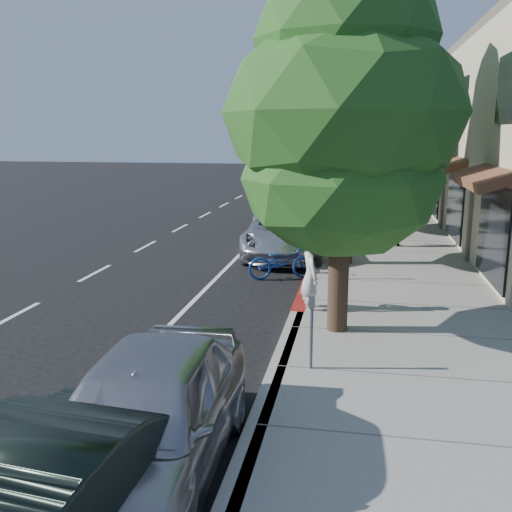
% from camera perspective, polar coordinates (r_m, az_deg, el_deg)
% --- Properties ---
extents(ground, '(120.00, 120.00, 0.00)m').
position_cam_1_polar(ground, '(13.55, 4.60, -4.88)').
color(ground, black).
rests_on(ground, ground).
extents(sidewalk, '(4.60, 56.00, 0.15)m').
position_cam_1_polar(sidewalk, '(21.28, 12.98, 1.37)').
color(sidewalk, gray).
rests_on(sidewalk, ground).
extents(curb, '(0.30, 56.00, 0.15)m').
position_cam_1_polar(curb, '(21.29, 6.79, 1.61)').
color(curb, '#9E998E').
rests_on(curb, ground).
extents(curb_red_segment, '(0.32, 4.00, 0.15)m').
position_cam_1_polar(curb_red_segment, '(14.49, 5.01, -3.44)').
color(curb_red_segment, maroon).
rests_on(curb_red_segment, ground).
extents(street_tree_0, '(4.50, 4.50, 6.94)m').
position_cam_1_polar(street_tree_0, '(10.90, 8.74, 13.40)').
color(street_tree_0, black).
rests_on(street_tree_0, ground).
extents(street_tree_1, '(5.09, 5.09, 8.17)m').
position_cam_1_polar(street_tree_1, '(16.92, 9.48, 15.63)').
color(street_tree_1, black).
rests_on(street_tree_1, ground).
extents(street_tree_2, '(4.87, 4.87, 7.63)m').
position_cam_1_polar(street_tree_2, '(22.90, 9.74, 13.82)').
color(street_tree_2, black).
rests_on(street_tree_2, ground).
extents(street_tree_3, '(5.44, 5.44, 7.85)m').
position_cam_1_polar(street_tree_3, '(28.90, 9.91, 13.54)').
color(street_tree_3, black).
rests_on(street_tree_3, ground).
extents(street_tree_4, '(4.80, 4.80, 7.84)m').
position_cam_1_polar(street_tree_4, '(34.90, 10.03, 13.51)').
color(street_tree_4, black).
rests_on(street_tree_4, ground).
extents(street_tree_5, '(5.51, 5.51, 7.91)m').
position_cam_1_polar(street_tree_5, '(40.90, 10.10, 13.16)').
color(street_tree_5, black).
rests_on(street_tree_5, ground).
extents(cyclist, '(0.61, 0.74, 1.76)m').
position_cam_1_polar(cyclist, '(12.63, 5.48, -2.03)').
color(cyclist, silver).
rests_on(cyclist, ground).
extents(bicycle, '(1.98, 1.29, 0.98)m').
position_cam_1_polar(bicycle, '(15.76, 2.59, -0.55)').
color(bicycle, '#17439E').
rests_on(bicycle, ground).
extents(silver_suv, '(2.99, 5.71, 1.53)m').
position_cam_1_polar(silver_suv, '(18.82, 2.89, 2.41)').
color(silver_suv, silver).
rests_on(silver_suv, ground).
extents(dark_sedan, '(1.92, 5.15, 1.68)m').
position_cam_1_polar(dark_sedan, '(24.09, 5.84, 4.72)').
color(dark_sedan, black).
rests_on(dark_sedan, ground).
extents(white_pickup, '(3.17, 6.19, 1.72)m').
position_cam_1_polar(white_pickup, '(32.60, 6.99, 6.70)').
color(white_pickup, '#B9B9B9').
rests_on(white_pickup, ground).
extents(dark_suv_far, '(2.35, 4.79, 1.57)m').
position_cam_1_polar(dark_suv_far, '(41.05, 7.93, 7.71)').
color(dark_suv_far, black).
rests_on(dark_suv_far, ground).
extents(near_car_a, '(2.02, 4.70, 1.58)m').
position_cam_1_polar(near_car_a, '(6.89, -11.13, -15.65)').
color(near_car_a, '#ADACB1').
rests_on(near_car_a, ground).
extents(pedestrian, '(0.92, 0.79, 1.63)m').
position_cam_1_polar(pedestrian, '(20.11, 13.22, 3.31)').
color(pedestrian, black).
rests_on(pedestrian, sidewalk).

